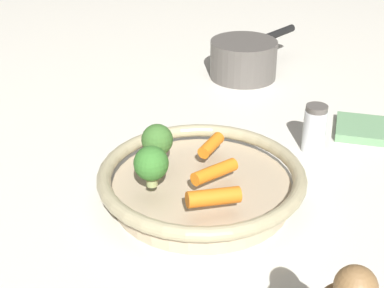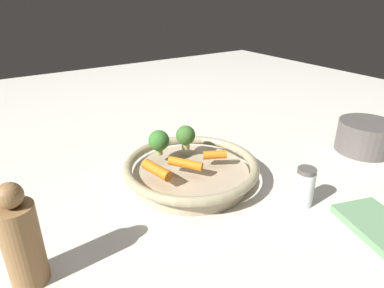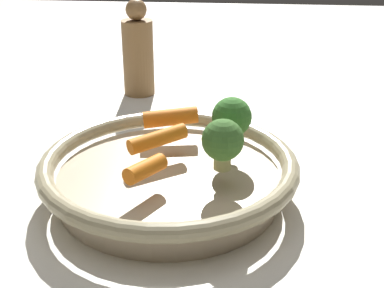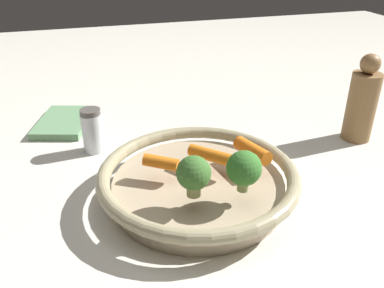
{
  "view_description": "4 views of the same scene",
  "coord_description": "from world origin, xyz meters",
  "px_view_note": "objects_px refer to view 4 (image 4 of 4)",
  "views": [
    {
      "loc": [
        0.05,
        0.66,
        0.45
      ],
      "look_at": [
        0.01,
        -0.01,
        0.08
      ],
      "focal_mm": 53.97,
      "sensor_mm": 36.0,
      "label": 1
    },
    {
      "loc": [
        -0.52,
        0.34,
        0.38
      ],
      "look_at": [
        0.01,
        -0.01,
        0.08
      ],
      "focal_mm": 31.64,
      "sensor_mm": 36.0,
      "label": 2
    },
    {
      "loc": [
        0.07,
        -0.51,
        0.3
      ],
      "look_at": [
        0.03,
        -0.01,
        0.07
      ],
      "focal_mm": 49.19,
      "sensor_mm": 36.0,
      "label": 3
    },
    {
      "loc": [
        0.46,
        -0.15,
        0.34
      ],
      "look_at": [
        -0.02,
        -0.0,
        0.08
      ],
      "focal_mm": 37.75,
      "sensor_mm": 36.0,
      "label": 4
    }
  ],
  "objects_px": {
    "dish_towel": "(64,122)",
    "pepper_mill": "(362,103)",
    "baby_carrot_right": "(161,162)",
    "broccoli_floret_mid": "(194,174)",
    "baby_carrot_back": "(252,150)",
    "salt_shaker": "(92,131)",
    "baby_carrot_center": "(211,155)",
    "broccoli_floret_small": "(244,169)",
    "serving_bowl": "(198,182)"
  },
  "relations": [
    {
      "from": "broccoli_floret_mid",
      "to": "salt_shaker",
      "type": "distance_m",
      "value": 0.27
    },
    {
      "from": "broccoli_floret_small",
      "to": "baby_carrot_back",
      "type": "bearing_deg",
      "value": 148.2
    },
    {
      "from": "salt_shaker",
      "to": "pepper_mill",
      "type": "relative_size",
      "value": 0.49
    },
    {
      "from": "baby_carrot_back",
      "to": "dish_towel",
      "type": "height_order",
      "value": "baby_carrot_back"
    },
    {
      "from": "serving_bowl",
      "to": "broccoli_floret_small",
      "type": "distance_m",
      "value": 0.09
    },
    {
      "from": "broccoli_floret_mid",
      "to": "pepper_mill",
      "type": "bearing_deg",
      "value": 113.27
    },
    {
      "from": "broccoli_floret_mid",
      "to": "broccoli_floret_small",
      "type": "distance_m",
      "value": 0.06
    },
    {
      "from": "broccoli_floret_small",
      "to": "salt_shaker",
      "type": "bearing_deg",
      "value": -146.12
    },
    {
      "from": "broccoli_floret_small",
      "to": "pepper_mill",
      "type": "height_order",
      "value": "pepper_mill"
    },
    {
      "from": "serving_bowl",
      "to": "pepper_mill",
      "type": "height_order",
      "value": "pepper_mill"
    },
    {
      "from": "baby_carrot_center",
      "to": "broccoli_floret_small",
      "type": "relative_size",
      "value": 1.27
    },
    {
      "from": "salt_shaker",
      "to": "dish_towel",
      "type": "height_order",
      "value": "salt_shaker"
    },
    {
      "from": "broccoli_floret_mid",
      "to": "broccoli_floret_small",
      "type": "bearing_deg",
      "value": 83.29
    },
    {
      "from": "salt_shaker",
      "to": "dish_towel",
      "type": "xyz_separation_m",
      "value": [
        -0.12,
        -0.05,
        -0.03
      ]
    },
    {
      "from": "broccoli_floret_mid",
      "to": "baby_carrot_center",
      "type": "bearing_deg",
      "value": 147.03
    },
    {
      "from": "baby_carrot_center",
      "to": "dish_towel",
      "type": "height_order",
      "value": "baby_carrot_center"
    },
    {
      "from": "serving_bowl",
      "to": "baby_carrot_center",
      "type": "height_order",
      "value": "baby_carrot_center"
    },
    {
      "from": "salt_shaker",
      "to": "broccoli_floret_mid",
      "type": "bearing_deg",
      "value": 23.51
    },
    {
      "from": "baby_carrot_right",
      "to": "pepper_mill",
      "type": "bearing_deg",
      "value": 101.69
    },
    {
      "from": "baby_carrot_right",
      "to": "broccoli_floret_mid",
      "type": "xyz_separation_m",
      "value": [
        0.08,
        0.02,
        0.02
      ]
    },
    {
      "from": "baby_carrot_right",
      "to": "dish_towel",
      "type": "relative_size",
      "value": 0.36
    },
    {
      "from": "broccoli_floret_mid",
      "to": "dish_towel",
      "type": "height_order",
      "value": "broccoli_floret_mid"
    },
    {
      "from": "baby_carrot_right",
      "to": "pepper_mill",
      "type": "distance_m",
      "value": 0.39
    },
    {
      "from": "serving_bowl",
      "to": "pepper_mill",
      "type": "distance_m",
      "value": 0.35
    },
    {
      "from": "baby_carrot_right",
      "to": "broccoli_floret_small",
      "type": "relative_size",
      "value": 0.89
    },
    {
      "from": "baby_carrot_back",
      "to": "baby_carrot_right",
      "type": "distance_m",
      "value": 0.13
    },
    {
      "from": "serving_bowl",
      "to": "dish_towel",
      "type": "distance_m",
      "value": 0.36
    },
    {
      "from": "baby_carrot_center",
      "to": "broccoli_floret_small",
      "type": "xyz_separation_m",
      "value": [
        0.08,
        0.01,
        0.02
      ]
    },
    {
      "from": "baby_carrot_center",
      "to": "pepper_mill",
      "type": "height_order",
      "value": "pepper_mill"
    },
    {
      "from": "broccoli_floret_small",
      "to": "dish_towel",
      "type": "height_order",
      "value": "broccoli_floret_small"
    },
    {
      "from": "serving_bowl",
      "to": "salt_shaker",
      "type": "xyz_separation_m",
      "value": [
        -0.19,
        -0.13,
        0.01
      ]
    },
    {
      "from": "baby_carrot_right",
      "to": "salt_shaker",
      "type": "distance_m",
      "value": 0.19
    },
    {
      "from": "dish_towel",
      "to": "pepper_mill",
      "type": "bearing_deg",
      "value": 67.67
    },
    {
      "from": "salt_shaker",
      "to": "dish_towel",
      "type": "bearing_deg",
      "value": -158.0
    },
    {
      "from": "serving_bowl",
      "to": "salt_shaker",
      "type": "distance_m",
      "value": 0.23
    },
    {
      "from": "baby_carrot_right",
      "to": "broccoli_floret_mid",
      "type": "height_order",
      "value": "broccoli_floret_mid"
    },
    {
      "from": "salt_shaker",
      "to": "pepper_mill",
      "type": "distance_m",
      "value": 0.48
    },
    {
      "from": "serving_bowl",
      "to": "baby_carrot_center",
      "type": "distance_m",
      "value": 0.04
    },
    {
      "from": "baby_carrot_center",
      "to": "pepper_mill",
      "type": "xyz_separation_m",
      "value": [
        -0.08,
        0.31,
        0.01
      ]
    },
    {
      "from": "dish_towel",
      "to": "baby_carrot_back",
      "type": "bearing_deg",
      "value": 41.58
    },
    {
      "from": "baby_carrot_back",
      "to": "pepper_mill",
      "type": "xyz_separation_m",
      "value": [
        -0.09,
        0.25,
        0.01
      ]
    },
    {
      "from": "baby_carrot_center",
      "to": "dish_towel",
      "type": "xyz_separation_m",
      "value": [
        -0.29,
        -0.2,
        -0.05
      ]
    },
    {
      "from": "pepper_mill",
      "to": "baby_carrot_right",
      "type": "bearing_deg",
      "value": -78.31
    },
    {
      "from": "serving_bowl",
      "to": "baby_carrot_right",
      "type": "bearing_deg",
      "value": -108.55
    },
    {
      "from": "baby_carrot_right",
      "to": "broccoli_floret_mid",
      "type": "relative_size",
      "value": 0.91
    },
    {
      "from": "serving_bowl",
      "to": "salt_shaker",
      "type": "bearing_deg",
      "value": -144.83
    },
    {
      "from": "baby_carrot_right",
      "to": "pepper_mill",
      "type": "relative_size",
      "value": 0.31
    },
    {
      "from": "baby_carrot_back",
      "to": "pepper_mill",
      "type": "bearing_deg",
      "value": 109.15
    },
    {
      "from": "baby_carrot_right",
      "to": "broccoli_floret_small",
      "type": "height_order",
      "value": "broccoli_floret_small"
    },
    {
      "from": "serving_bowl",
      "to": "broccoli_floret_small",
      "type": "xyz_separation_m",
      "value": [
        0.07,
        0.04,
        0.05
      ]
    }
  ]
}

